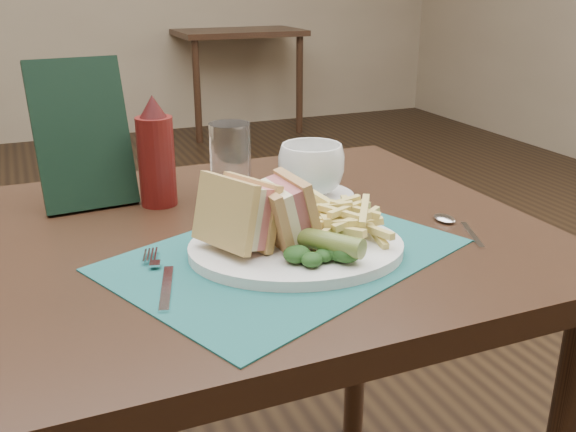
% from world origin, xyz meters
% --- Properties ---
extents(floor, '(7.00, 7.00, 0.00)m').
position_xyz_m(floor, '(0.00, 0.00, 0.00)').
color(floor, black).
rests_on(floor, ground).
extents(wall_back, '(6.00, 0.00, 6.00)m').
position_xyz_m(wall_back, '(0.00, 3.50, 0.00)').
color(wall_back, tan).
rests_on(wall_back, ground).
extents(table_main, '(0.90, 0.75, 0.75)m').
position_xyz_m(table_main, '(0.00, -0.50, 0.38)').
color(table_main, black).
rests_on(table_main, ground).
extents(table_bg_right, '(0.90, 0.75, 0.75)m').
position_xyz_m(table_bg_right, '(1.25, 3.32, 0.38)').
color(table_bg_right, black).
rests_on(table_bg_right, ground).
extents(placemat, '(0.55, 0.48, 0.00)m').
position_xyz_m(placemat, '(0.02, -0.62, 0.75)').
color(placemat, '#1B5654').
rests_on(placemat, table_main).
extents(plate, '(0.35, 0.31, 0.01)m').
position_xyz_m(plate, '(0.04, -0.62, 0.76)').
color(plate, white).
rests_on(plate, placemat).
extents(sandwich_half_a, '(0.11, 0.13, 0.10)m').
position_xyz_m(sandwich_half_a, '(-0.06, -0.61, 0.82)').
color(sandwich_half_a, tan).
rests_on(sandwich_half_a, plate).
extents(sandwich_half_b, '(0.08, 0.10, 0.10)m').
position_xyz_m(sandwich_half_b, '(0.00, -0.61, 0.81)').
color(sandwich_half_b, tan).
rests_on(sandwich_half_b, plate).
extents(kale_garnish, '(0.11, 0.08, 0.03)m').
position_xyz_m(kale_garnish, '(0.04, -0.68, 0.78)').
color(kale_garnish, '#163714').
rests_on(kale_garnish, plate).
extents(pickle_spear, '(0.09, 0.12, 0.03)m').
position_xyz_m(pickle_spear, '(0.05, -0.67, 0.79)').
color(pickle_spear, '#566928').
rests_on(pickle_spear, plate).
extents(fries_pile, '(0.18, 0.20, 0.05)m').
position_xyz_m(fries_pile, '(0.11, -0.61, 0.79)').
color(fries_pile, '#D8C76C').
rests_on(fries_pile, plate).
extents(fork, '(0.08, 0.17, 0.01)m').
position_xyz_m(fork, '(-0.15, -0.63, 0.76)').
color(fork, silver).
rests_on(fork, placemat).
extents(spoon, '(0.09, 0.15, 0.01)m').
position_xyz_m(spoon, '(0.31, -0.64, 0.76)').
color(spoon, silver).
rests_on(spoon, table_main).
extents(saucer, '(0.16, 0.16, 0.01)m').
position_xyz_m(saucer, '(0.15, -0.42, 0.76)').
color(saucer, white).
rests_on(saucer, table_main).
extents(coffee_cup, '(0.16, 0.16, 0.09)m').
position_xyz_m(coffee_cup, '(0.15, -0.42, 0.80)').
color(coffee_cup, white).
rests_on(coffee_cup, saucer).
extents(drinking_glass, '(0.09, 0.09, 0.13)m').
position_xyz_m(drinking_glass, '(0.03, -0.34, 0.81)').
color(drinking_glass, white).
rests_on(drinking_glass, table_main).
extents(ketchup_bottle, '(0.08, 0.08, 0.19)m').
position_xyz_m(ketchup_bottle, '(-0.09, -0.34, 0.84)').
color(ketchup_bottle, '#500F0D').
rests_on(ketchup_bottle, table_main).
extents(check_presenter, '(0.16, 0.10, 0.24)m').
position_xyz_m(check_presenter, '(-0.20, -0.29, 0.87)').
color(check_presenter, black).
rests_on(check_presenter, table_main).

